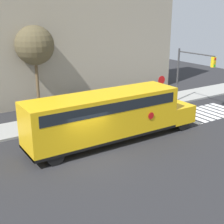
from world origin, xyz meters
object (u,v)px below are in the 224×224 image
tree_near_sidewalk (35,46)px  traffic_light (190,69)px  school_bus (109,114)px  stop_sign (161,86)px

tree_near_sidewalk → traffic_light: bearing=-27.7°
tree_near_sidewalk → school_bus: bearing=-81.5°
school_bus → traffic_light: bearing=16.3°
school_bus → tree_near_sidewalk: (-1.31, 8.83, 3.49)m
school_bus → tree_near_sidewalk: 9.59m
school_bus → stop_sign: 9.26m
stop_sign → tree_near_sidewalk: tree_near_sidewalk is taller
traffic_light → tree_near_sidewalk: size_ratio=0.70×
school_bus → tree_near_sidewalk: tree_near_sidewalk is taller
school_bus → tree_near_sidewalk: size_ratio=1.70×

